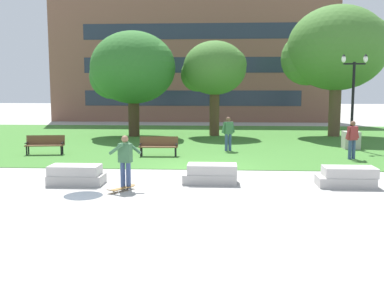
{
  "coord_description": "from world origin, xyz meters",
  "views": [
    {
      "loc": [
        0.74,
        -17.23,
        3.22
      ],
      "look_at": [
        -0.2,
        -1.4,
        1.2
      ],
      "focal_mm": 42.0,
      "sensor_mm": 36.0,
      "label": 1
    }
  ],
  "objects": [
    {
      "name": "concrete_block_right",
      "position": [
        4.93,
        -2.6,
        0.31
      ],
      "size": [
        1.85,
        0.9,
        0.64
      ],
      "color": "#BCB7B2",
      "rests_on": "ground"
    },
    {
      "name": "building_facade_distant",
      "position": [
        -1.74,
        24.5,
        6.77
      ],
      "size": [
        26.47,
        1.03,
        13.56
      ],
      "color": "brown",
      "rests_on": "ground"
    },
    {
      "name": "park_bench_near_left",
      "position": [
        -2.05,
        3.37,
        0.54
      ],
      "size": [
        1.81,
        0.58,
        0.9
      ],
      "color": "brown",
      "rests_on": "grass_lawn"
    },
    {
      "name": "tree_far_right",
      "position": [
        0.4,
        12.46,
        4.37
      ],
      "size": [
        4.32,
        4.12,
        6.18
      ],
      "color": "#4C3823",
      "rests_on": "grass_lawn"
    },
    {
      "name": "tree_far_left",
      "position": [
        8.21,
        12.58,
        5.61
      ],
      "size": [
        6.66,
        6.35,
        8.37
      ],
      "color": "brown",
      "rests_on": "grass_lawn"
    },
    {
      "name": "concrete_block_left",
      "position": [
        0.49,
        -2.33,
        0.31
      ],
      "size": [
        1.81,
        0.9,
        0.64
      ],
      "color": "#BCB7B2",
      "rests_on": "ground"
    },
    {
      "name": "ground_plane",
      "position": [
        0.0,
        0.0,
        0.0
      ],
      "size": [
        140.0,
        140.0,
        0.0
      ],
      "primitive_type": "plane",
      "color": "#A3A09B"
    },
    {
      "name": "tree_near_left",
      "position": [
        -4.86,
        11.77,
        4.39
      ],
      "size": [
        5.73,
        5.46,
        6.76
      ],
      "color": "#42301E",
      "rests_on": "grass_lawn"
    },
    {
      "name": "skateboard",
      "position": [
        -2.26,
        -3.73,
        0.09
      ],
      "size": [
        0.75,
        0.95,
        0.14
      ],
      "color": "olive",
      "rests_on": "ground"
    },
    {
      "name": "person_bystander_far_lawn",
      "position": [
        6.67,
        2.93,
        0.98
      ],
      "size": [
        0.74,
        0.51,
        1.71
      ],
      "color": "#384C7A",
      "rests_on": "grass_lawn"
    },
    {
      "name": "person_bystander_near_lawn",
      "position": [
        1.22,
        5.25,
        0.98
      ],
      "size": [
        0.7,
        0.46,
        1.71
      ],
      "color": "#384C7A",
      "rests_on": "grass_lawn"
    },
    {
      "name": "puddle",
      "position": [
        -3.27,
        -4.38,
        0.0
      ],
      "size": [
        1.14,
        1.14,
        0.01
      ],
      "primitive_type": "cylinder",
      "color": "#47515B",
      "rests_on": "ground"
    },
    {
      "name": "grass_lawn",
      "position": [
        0.0,
        10.0,
        0.01
      ],
      "size": [
        40.0,
        20.0,
        0.02
      ],
      "primitive_type": "cube",
      "color": "#3D752D",
      "rests_on": "ground"
    },
    {
      "name": "park_bench_near_right",
      "position": [
        -7.53,
        3.55,
        0.54
      ],
      "size": [
        1.86,
        0.77,
        0.9
      ],
      "color": "brown",
      "rests_on": "grass_lawn"
    },
    {
      "name": "person_skateboarder",
      "position": [
        -2.19,
        -3.42,
        0.97
      ],
      "size": [
        1.02,
        0.55,
        1.71
      ],
      "color": "#384C7A",
      "rests_on": "ground"
    },
    {
      "name": "lamp_post_left",
      "position": [
        7.65,
        6.48,
        1.01
      ],
      "size": [
        1.32,
        0.8,
        4.87
      ],
      "color": "#ADA89E",
      "rests_on": "grass_lawn"
    },
    {
      "name": "concrete_block_center",
      "position": [
        -4.0,
        -2.8,
        0.31
      ],
      "size": [
        1.8,
        0.9,
        0.64
      ],
      "color": "#BCB7B2",
      "rests_on": "ground"
    }
  ]
}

